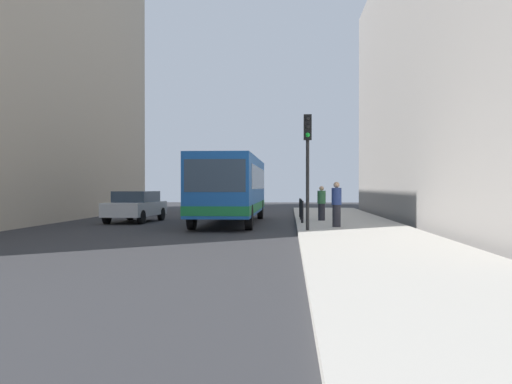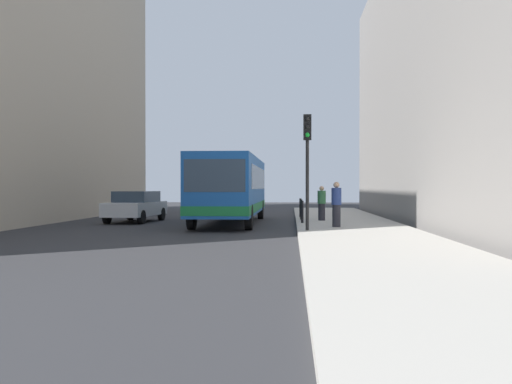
{
  "view_description": "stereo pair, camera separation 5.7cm",
  "coord_description": "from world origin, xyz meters",
  "px_view_note": "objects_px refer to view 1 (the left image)",
  "views": [
    {
      "loc": [
        2.92,
        -22.3,
        1.68
      ],
      "look_at": [
        1.49,
        1.74,
        1.47
      ],
      "focal_mm": 39.93,
      "sensor_mm": 36.0,
      "label": 1
    },
    {
      "loc": [
        2.98,
        -22.3,
        1.68
      ],
      "look_at": [
        1.49,
        1.74,
        1.47
      ],
      "focal_mm": 39.93,
      "sensor_mm": 36.0,
      "label": 2
    }
  ],
  "objects_px": {
    "traffic_light": "(308,150)",
    "bollard_mid": "(301,210)",
    "pedestrian_near_signal": "(337,204)",
    "bollard_far": "(300,208)",
    "pedestrian_mid_sidewalk": "(322,203)",
    "bus": "(231,186)",
    "bollard_near": "(302,212)",
    "car_beside_bus": "(136,206)"
  },
  "relations": [
    {
      "from": "traffic_light",
      "to": "bollard_mid",
      "type": "bearing_deg",
      "value": 90.89
    },
    {
      "from": "traffic_light",
      "to": "pedestrian_near_signal",
      "type": "xyz_separation_m",
      "value": [
        1.16,
        1.77,
        -1.99
      ]
    },
    {
      "from": "bollard_far",
      "to": "pedestrian_mid_sidewalk",
      "type": "relative_size",
      "value": 0.6
    },
    {
      "from": "bus",
      "to": "bollard_far",
      "type": "xyz_separation_m",
      "value": [
        3.23,
        2.94,
        -1.1
      ]
    },
    {
      "from": "bollard_near",
      "to": "bollard_far",
      "type": "relative_size",
      "value": 1.0
    },
    {
      "from": "bollard_near",
      "to": "bollard_mid",
      "type": "bearing_deg",
      "value": 90.0
    },
    {
      "from": "car_beside_bus",
      "to": "bollard_near",
      "type": "bearing_deg",
      "value": 165.69
    },
    {
      "from": "bollard_near",
      "to": "bollard_far",
      "type": "bearing_deg",
      "value": 90.0
    },
    {
      "from": "car_beside_bus",
      "to": "traffic_light",
      "type": "height_order",
      "value": "traffic_light"
    },
    {
      "from": "bus",
      "to": "pedestrian_near_signal",
      "type": "distance_m",
      "value": 6.17
    },
    {
      "from": "bollard_mid",
      "to": "pedestrian_near_signal",
      "type": "xyz_separation_m",
      "value": [
        1.26,
        -4.7,
        0.39
      ]
    },
    {
      "from": "bus",
      "to": "bollard_near",
      "type": "xyz_separation_m",
      "value": [
        3.23,
        -1.88,
        -1.1
      ]
    },
    {
      "from": "pedestrian_mid_sidewalk",
      "to": "pedestrian_near_signal",
      "type": "bearing_deg",
      "value": 18.46
    },
    {
      "from": "traffic_light",
      "to": "bollard_mid",
      "type": "height_order",
      "value": "traffic_light"
    },
    {
      "from": "bollard_near",
      "to": "pedestrian_near_signal",
      "type": "height_order",
      "value": "pedestrian_near_signal"
    },
    {
      "from": "bollard_far",
      "to": "pedestrian_mid_sidewalk",
      "type": "height_order",
      "value": "pedestrian_mid_sidewalk"
    },
    {
      "from": "bollard_near",
      "to": "bollard_mid",
      "type": "xyz_separation_m",
      "value": [
        0.0,
        2.41,
        0.0
      ]
    },
    {
      "from": "pedestrian_near_signal",
      "to": "pedestrian_mid_sidewalk",
      "type": "height_order",
      "value": "pedestrian_near_signal"
    },
    {
      "from": "bollard_far",
      "to": "bus",
      "type": "bearing_deg",
      "value": -137.72
    },
    {
      "from": "bollard_near",
      "to": "pedestrian_mid_sidewalk",
      "type": "xyz_separation_m",
      "value": [
        0.92,
        1.93,
        0.31
      ]
    },
    {
      "from": "pedestrian_near_signal",
      "to": "bus",
      "type": "bearing_deg",
      "value": -90.43
    },
    {
      "from": "bus",
      "to": "pedestrian_mid_sidewalk",
      "type": "bearing_deg",
      "value": -179.02
    },
    {
      "from": "car_beside_bus",
      "to": "traffic_light",
      "type": "bearing_deg",
      "value": 144.44
    },
    {
      "from": "bollard_near",
      "to": "bollard_far",
      "type": "distance_m",
      "value": 4.82
    },
    {
      "from": "car_beside_bus",
      "to": "traffic_light",
      "type": "distance_m",
      "value": 10.74
    },
    {
      "from": "bus",
      "to": "pedestrian_mid_sidewalk",
      "type": "height_order",
      "value": "bus"
    },
    {
      "from": "bollard_mid",
      "to": "bollard_far",
      "type": "height_order",
      "value": "same"
    },
    {
      "from": "bollard_mid",
      "to": "pedestrian_mid_sidewalk",
      "type": "height_order",
      "value": "pedestrian_mid_sidewalk"
    },
    {
      "from": "traffic_light",
      "to": "bollard_far",
      "type": "height_order",
      "value": "traffic_light"
    },
    {
      "from": "pedestrian_near_signal",
      "to": "traffic_light",
      "type": "bearing_deg",
      "value": 9.02
    },
    {
      "from": "traffic_light",
      "to": "bollard_near",
      "type": "bearing_deg",
      "value": 91.41
    },
    {
      "from": "bollard_mid",
      "to": "traffic_light",
      "type": "bearing_deg",
      "value": -89.11
    },
    {
      "from": "bollard_far",
      "to": "pedestrian_near_signal",
      "type": "height_order",
      "value": "pedestrian_near_signal"
    },
    {
      "from": "bus",
      "to": "traffic_light",
      "type": "bearing_deg",
      "value": 119.57
    },
    {
      "from": "traffic_light",
      "to": "pedestrian_near_signal",
      "type": "height_order",
      "value": "traffic_light"
    },
    {
      "from": "bollard_far",
      "to": "pedestrian_near_signal",
      "type": "relative_size",
      "value": 0.55
    },
    {
      "from": "traffic_light",
      "to": "pedestrian_mid_sidewalk",
      "type": "bearing_deg",
      "value": 82.16
    },
    {
      "from": "pedestrian_mid_sidewalk",
      "to": "traffic_light",
      "type": "bearing_deg",
      "value": 6.01
    },
    {
      "from": "bollard_mid",
      "to": "pedestrian_mid_sidewalk",
      "type": "bearing_deg",
      "value": -27.3
    },
    {
      "from": "car_beside_bus",
      "to": "pedestrian_mid_sidewalk",
      "type": "bearing_deg",
      "value": 179.51
    },
    {
      "from": "car_beside_bus",
      "to": "pedestrian_mid_sidewalk",
      "type": "relative_size",
      "value": 2.87
    },
    {
      "from": "car_beside_bus",
      "to": "pedestrian_near_signal",
      "type": "height_order",
      "value": "pedestrian_near_signal"
    }
  ]
}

